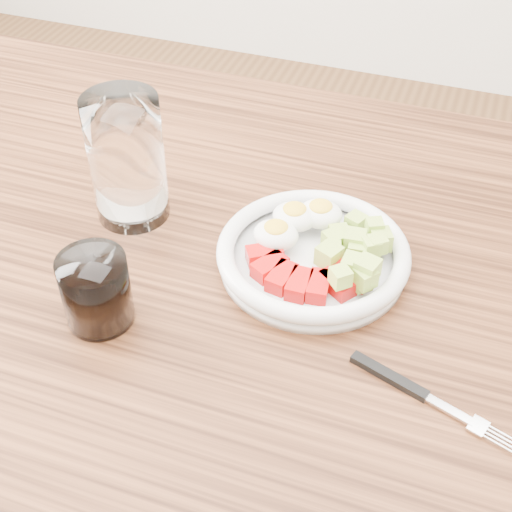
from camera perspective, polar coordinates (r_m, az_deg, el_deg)
The scene contains 5 objects.
dining_table at distance 0.88m, azimuth 0.40°, elevation -6.88°, with size 1.50×0.90×0.77m.
bowl at distance 0.82m, azimuth 4.68°, elevation 0.30°, with size 0.22×0.22×0.06m.
fork at distance 0.72m, azimuth 12.25°, elevation -10.29°, with size 0.17×0.07×0.01m.
water_glass at distance 0.87m, azimuth -10.29°, elevation 7.61°, with size 0.09×0.09×0.16m, color white.
coffee_glass at distance 0.76m, azimuth -12.67°, elevation -2.73°, with size 0.07×0.07×0.08m.
Camera 1 is at (0.19, -0.55, 1.33)m, focal length 50.00 mm.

